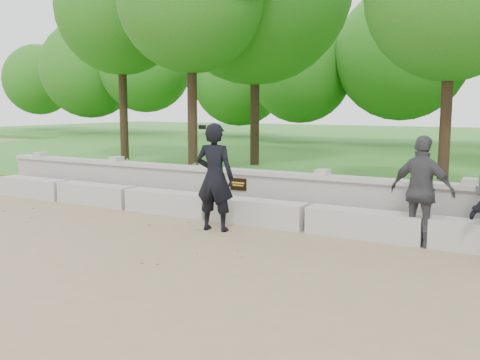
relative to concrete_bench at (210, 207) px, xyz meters
name	(u,v)px	position (x,y,z in m)	size (l,w,h in m)	color
ground	(147,240)	(0.00, -1.90, -0.22)	(80.00, 80.00, 0.00)	#927859
lawn	(379,159)	(0.00, 12.10, -0.10)	(40.00, 22.00, 0.25)	#2A731D
concrete_bench	(210,207)	(0.00, 0.00, 0.00)	(11.90, 0.45, 0.45)	#AFADA5
parapet_wall	(229,190)	(0.00, 0.70, 0.24)	(12.50, 0.35, 0.90)	#A4A29B
man_main	(215,177)	(0.60, -0.78, 0.71)	(0.74, 0.66, 1.87)	black
visitor_right	(422,191)	(3.92, -0.10, 0.63)	(1.07, 0.62, 1.71)	#404045
tree_far_left	(120,0)	(-7.49, 6.00, 5.55)	(4.45, 4.45, 7.76)	#382619
shrub_a	(128,172)	(-3.28, 1.40, 0.34)	(0.33, 0.23, 0.64)	#3A822C
shrub_b	(191,177)	(-1.42, 1.40, 0.34)	(0.34, 0.27, 0.62)	#3A822C
shrub_c	(428,189)	(3.61, 2.11, 0.35)	(0.59, 0.51, 0.66)	#3A822C
shrub_d	(213,166)	(-2.45, 3.95, 0.28)	(0.29, 0.26, 0.51)	#3A822C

